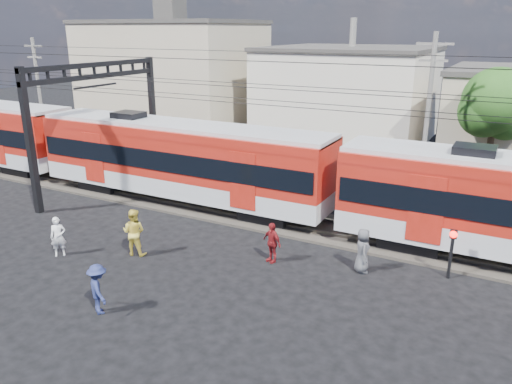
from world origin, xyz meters
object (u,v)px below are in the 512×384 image
at_px(pedestrian_a, 58,237).
at_px(pedestrian_c, 98,289).
at_px(crossing_signal, 452,245).
at_px(commuter_train, 183,158).

height_order(pedestrian_a, pedestrian_c, pedestrian_c).
bearing_deg(crossing_signal, pedestrian_c, -141.07).
distance_m(pedestrian_c, crossing_signal, 12.16).
distance_m(commuter_train, pedestrian_c, 10.68).
relative_size(pedestrian_a, crossing_signal, 0.85).
height_order(commuter_train, pedestrian_c, commuter_train).
bearing_deg(pedestrian_c, crossing_signal, -110.15).
bearing_deg(pedestrian_a, pedestrian_c, -74.28).
bearing_deg(pedestrian_a, commuter_train, 38.06).
bearing_deg(pedestrian_c, pedestrian_a, 3.12).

